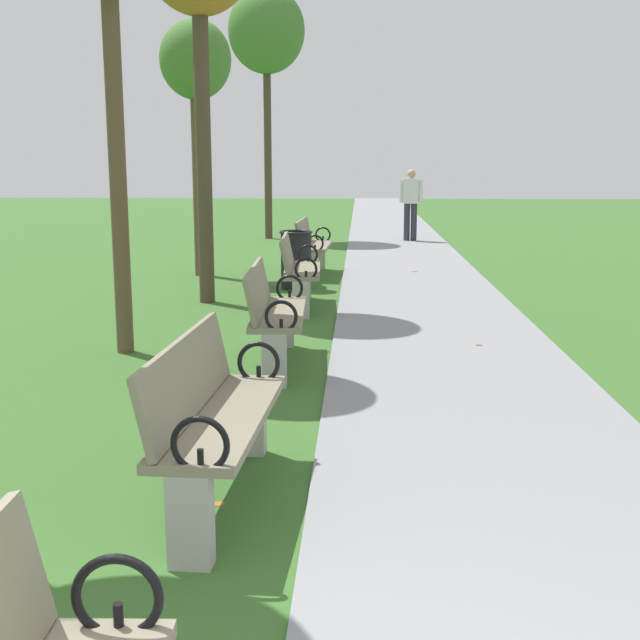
{
  "coord_description": "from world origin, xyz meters",
  "views": [
    {
      "loc": [
        0.27,
        -1.35,
        1.82
      ],
      "look_at": [
        -0.05,
        5.24,
        0.55
      ],
      "focal_mm": 46.39,
      "sensor_mm": 36.0,
      "label": 1
    }
  ],
  "objects_px": {
    "park_bench_2": "(214,415)",
    "tree_5": "(266,33)",
    "park_bench_3": "(273,312)",
    "tree_4": "(196,68)",
    "park_bench_5": "(312,245)",
    "trash_bin": "(296,260)",
    "pedestrian_walking": "(411,201)",
    "park_bench_4": "(298,270)"
  },
  "relations": [
    {
      "from": "park_bench_3",
      "to": "park_bench_2",
      "type": "bearing_deg",
      "value": -90.0
    },
    {
      "from": "park_bench_4",
      "to": "tree_4",
      "type": "xyz_separation_m",
      "value": [
        -1.8,
        2.95,
        2.76
      ]
    },
    {
      "from": "park_bench_4",
      "to": "tree_4",
      "type": "bearing_deg",
      "value": 121.42
    },
    {
      "from": "trash_bin",
      "to": "pedestrian_walking",
      "type": "bearing_deg",
      "value": 74.23
    },
    {
      "from": "park_bench_2",
      "to": "tree_5",
      "type": "height_order",
      "value": "tree_5"
    },
    {
      "from": "tree_5",
      "to": "trash_bin",
      "type": "bearing_deg",
      "value": -80.87
    },
    {
      "from": "park_bench_2",
      "to": "park_bench_4",
      "type": "height_order",
      "value": "same"
    },
    {
      "from": "tree_4",
      "to": "tree_5",
      "type": "bearing_deg",
      "value": 86.59
    },
    {
      "from": "tree_4",
      "to": "pedestrian_walking",
      "type": "xyz_separation_m",
      "value": [
        3.73,
        5.96,
        -2.31
      ]
    },
    {
      "from": "park_bench_3",
      "to": "park_bench_5",
      "type": "height_order",
      "value": "same"
    },
    {
      "from": "pedestrian_walking",
      "to": "park_bench_3",
      "type": "bearing_deg",
      "value": -99.19
    },
    {
      "from": "park_bench_2",
      "to": "tree_4",
      "type": "bearing_deg",
      "value": 101.33
    },
    {
      "from": "park_bench_5",
      "to": "trash_bin",
      "type": "height_order",
      "value": "park_bench_5"
    },
    {
      "from": "tree_5",
      "to": "park_bench_2",
      "type": "bearing_deg",
      "value": -84.79
    },
    {
      "from": "park_bench_3",
      "to": "pedestrian_walking",
      "type": "height_order",
      "value": "pedestrian_walking"
    },
    {
      "from": "park_bench_5",
      "to": "trash_bin",
      "type": "bearing_deg",
      "value": -95.73
    },
    {
      "from": "park_bench_4",
      "to": "park_bench_5",
      "type": "xyz_separation_m",
      "value": [
        -0.0,
        3.05,
        0.0
      ]
    },
    {
      "from": "tree_5",
      "to": "pedestrian_walking",
      "type": "height_order",
      "value": "tree_5"
    },
    {
      "from": "park_bench_4",
      "to": "tree_5",
      "type": "distance_m",
      "value": 10.47
    },
    {
      "from": "park_bench_5",
      "to": "pedestrian_walking",
      "type": "relative_size",
      "value": 1.0
    },
    {
      "from": "park_bench_4",
      "to": "tree_4",
      "type": "distance_m",
      "value": 4.42
    },
    {
      "from": "park_bench_3",
      "to": "park_bench_4",
      "type": "distance_m",
      "value": 2.99
    },
    {
      "from": "park_bench_2",
      "to": "park_bench_5",
      "type": "xyz_separation_m",
      "value": [
        -0.0,
        9.09,
        0.0
      ]
    },
    {
      "from": "park_bench_2",
      "to": "pedestrian_walking",
      "type": "height_order",
      "value": "pedestrian_walking"
    },
    {
      "from": "park_bench_4",
      "to": "park_bench_3",
      "type": "bearing_deg",
      "value": -90.0
    },
    {
      "from": "park_bench_2",
      "to": "trash_bin",
      "type": "height_order",
      "value": "park_bench_2"
    },
    {
      "from": "tree_5",
      "to": "trash_bin",
      "type": "height_order",
      "value": "tree_5"
    },
    {
      "from": "park_bench_2",
      "to": "tree_5",
      "type": "distance_m",
      "value": 16.14
    },
    {
      "from": "park_bench_5",
      "to": "park_bench_4",
      "type": "bearing_deg",
      "value": -90.0
    },
    {
      "from": "park_bench_3",
      "to": "tree_5",
      "type": "relative_size",
      "value": 0.28
    },
    {
      "from": "trash_bin",
      "to": "park_bench_3",
      "type": "bearing_deg",
      "value": -88.15
    },
    {
      "from": "park_bench_4",
      "to": "trash_bin",
      "type": "bearing_deg",
      "value": 95.33
    },
    {
      "from": "tree_4",
      "to": "tree_5",
      "type": "relative_size",
      "value": 0.69
    },
    {
      "from": "tree_5",
      "to": "trash_bin",
      "type": "distance_m",
      "value": 9.07
    },
    {
      "from": "tree_5",
      "to": "trash_bin",
      "type": "xyz_separation_m",
      "value": [
        1.27,
        -7.89,
        -4.29
      ]
    },
    {
      "from": "tree_4",
      "to": "pedestrian_walking",
      "type": "height_order",
      "value": "tree_4"
    },
    {
      "from": "tree_4",
      "to": "pedestrian_walking",
      "type": "bearing_deg",
      "value": 58.0
    },
    {
      "from": "park_bench_5",
      "to": "tree_5",
      "type": "distance_m",
      "value": 7.82
    },
    {
      "from": "park_bench_5",
      "to": "tree_5",
      "type": "height_order",
      "value": "tree_5"
    },
    {
      "from": "park_bench_5",
      "to": "trash_bin",
      "type": "xyz_separation_m",
      "value": [
        -0.15,
        -1.47,
        -0.06
      ]
    },
    {
      "from": "park_bench_2",
      "to": "park_bench_5",
      "type": "bearing_deg",
      "value": 90.0
    },
    {
      "from": "park_bench_3",
      "to": "tree_4",
      "type": "distance_m",
      "value": 6.79
    }
  ]
}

